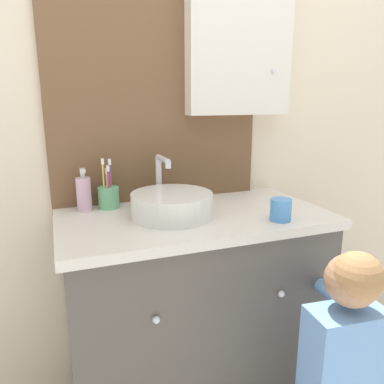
{
  "coord_description": "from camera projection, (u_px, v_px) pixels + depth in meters",
  "views": [
    {
      "loc": [
        -0.49,
        -0.95,
        1.31
      ],
      "look_at": [
        -0.03,
        0.28,
        0.98
      ],
      "focal_mm": 35.0,
      "sensor_mm": 36.0,
      "label": 1
    }
  ],
  "objects": [
    {
      "name": "vanity_counter",
      "position": [
        194.0,
        315.0,
        1.54
      ],
      "size": [
        1.02,
        0.55,
        0.88
      ],
      "color": "#4C4742",
      "rests_on": "ground_plane"
    },
    {
      "name": "wall_back",
      "position": [
        173.0,
        104.0,
        1.61
      ],
      "size": [
        3.2,
        0.18,
        2.5
      ],
      "color": "beige",
      "rests_on": "ground_plane"
    },
    {
      "name": "child_figure",
      "position": [
        342.0,
        366.0,
        1.17
      ],
      "size": [
        0.26,
        0.44,
        0.89
      ],
      "color": "slate",
      "rests_on": "ground_plane"
    },
    {
      "name": "drinking_cup",
      "position": [
        281.0,
        210.0,
        1.34
      ],
      "size": [
        0.08,
        0.08,
        0.08
      ],
      "primitive_type": "cylinder",
      "color": "#4789D1",
      "rests_on": "vanity_counter"
    },
    {
      "name": "sink_basin",
      "position": [
        172.0,
        204.0,
        1.39
      ],
      "size": [
        0.3,
        0.35,
        0.21
      ],
      "color": "silver",
      "rests_on": "vanity_counter"
    },
    {
      "name": "toothbrush_holder",
      "position": [
        109.0,
        196.0,
        1.5
      ],
      "size": [
        0.08,
        0.08,
        0.2
      ],
      "color": "#66B27F",
      "rests_on": "vanity_counter"
    },
    {
      "name": "soap_dispenser",
      "position": [
        84.0,
        194.0,
        1.45
      ],
      "size": [
        0.06,
        0.06,
        0.17
      ],
      "color": "#CCA3BC",
      "rests_on": "vanity_counter"
    }
  ]
}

